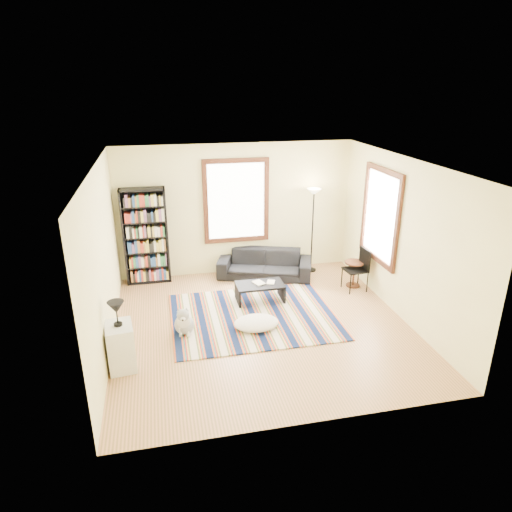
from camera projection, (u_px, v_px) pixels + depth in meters
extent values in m
cube|color=tan|center=(262.00, 327.00, 7.96)|extent=(5.00, 5.00, 0.10)
cube|color=white|center=(263.00, 160.00, 6.92)|extent=(5.00, 5.00, 0.10)
cube|color=#FFF9AB|center=(236.00, 209.00, 9.76)|extent=(5.00, 0.10, 2.80)
cube|color=#FFF9AB|center=(314.00, 327.00, 5.11)|extent=(5.00, 0.10, 2.80)
cube|color=#FFF9AB|center=(99.00, 262.00, 6.93)|extent=(0.10, 5.00, 2.80)
cube|color=#FFF9AB|center=(405.00, 239.00, 7.94)|extent=(0.10, 5.00, 2.80)
cube|color=white|center=(236.00, 201.00, 9.62)|extent=(1.20, 0.06, 1.60)
cube|color=white|center=(381.00, 216.00, 8.58)|extent=(0.06, 1.20, 1.60)
cube|color=#0B183B|center=(253.00, 316.00, 8.22)|extent=(2.92, 2.33, 0.02)
imported|color=black|center=(265.00, 264.00, 9.81)|extent=(2.12, 1.37, 0.58)
cube|color=black|center=(146.00, 236.00, 9.32)|extent=(0.90, 0.30, 2.00)
cube|color=black|center=(260.00, 293.00, 8.74)|extent=(0.96, 0.62, 0.36)
imported|color=beige|center=(255.00, 284.00, 8.65)|extent=(0.29, 0.25, 0.02)
imported|color=beige|center=(267.00, 282.00, 8.75)|extent=(0.21, 0.24, 0.02)
ellipsoid|color=silver|center=(256.00, 323.00, 7.81)|extent=(0.86, 0.70, 0.19)
cylinder|color=#441D11|center=(354.00, 274.00, 9.35)|extent=(0.53, 0.53, 0.54)
cube|color=black|center=(355.00, 270.00, 9.14)|extent=(0.45, 0.44, 0.86)
cube|color=silver|center=(121.00, 346.00, 6.66)|extent=(0.44, 0.54, 0.70)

